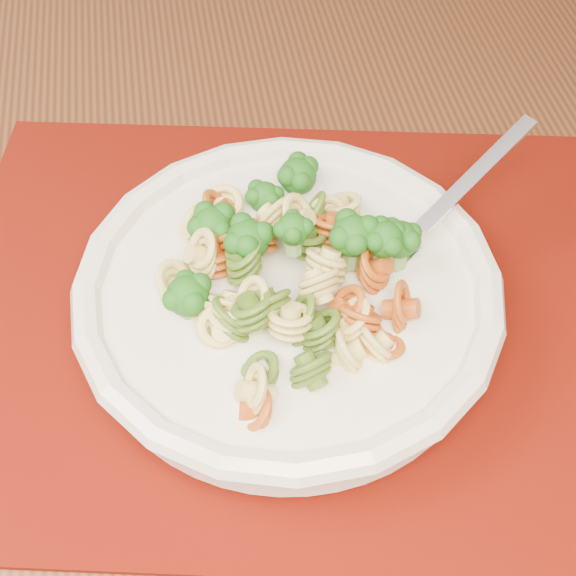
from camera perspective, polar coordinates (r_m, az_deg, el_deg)
name	(u,v)px	position (r m, az deg, el deg)	size (l,w,h in m)	color
dining_table	(192,243)	(0.73, -6.85, 3.18)	(1.60, 1.18, 0.70)	#522F17
placemat	(292,308)	(0.57, 0.28, -1.44)	(0.49, 0.38, 0.00)	#500D03
pasta_bowl	(288,296)	(0.53, 0.00, -0.56)	(0.28, 0.28, 0.05)	silver
pasta_broccoli_heap	(288,282)	(0.52, 0.00, 0.41)	(0.24, 0.24, 0.06)	#DDC96D
fork	(397,253)	(0.54, 7.73, 2.52)	(0.19, 0.02, 0.01)	silver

